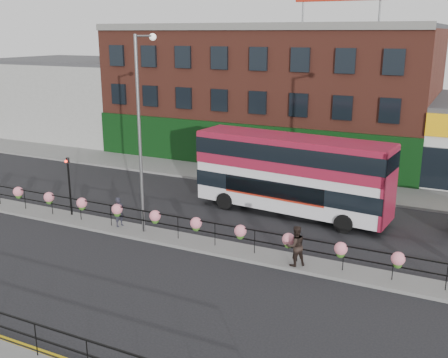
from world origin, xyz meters
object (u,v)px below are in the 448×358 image
at_px(pedestrian_a, 119,212).
at_px(pedestrian_b, 295,246).
at_px(lamp_column_west, 142,118).
at_px(double_decker_bus, 292,167).

bearing_deg(pedestrian_a, pedestrian_b, -78.63).
bearing_deg(pedestrian_a, lamp_column_west, -65.53).
height_order(double_decker_bus, lamp_column_west, lamp_column_west).
bearing_deg(pedestrian_b, pedestrian_a, -47.06).
bearing_deg(lamp_column_west, double_decker_bus, 45.51).
xyz_separation_m(double_decker_bus, pedestrian_a, (-7.14, -6.04, -1.77)).
height_order(pedestrian_b, lamp_column_west, lamp_column_west).
distance_m(pedestrian_b, lamp_column_west, 9.47).
relative_size(double_decker_bus, pedestrian_b, 6.17).
distance_m(pedestrian_a, lamp_column_west, 5.12).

